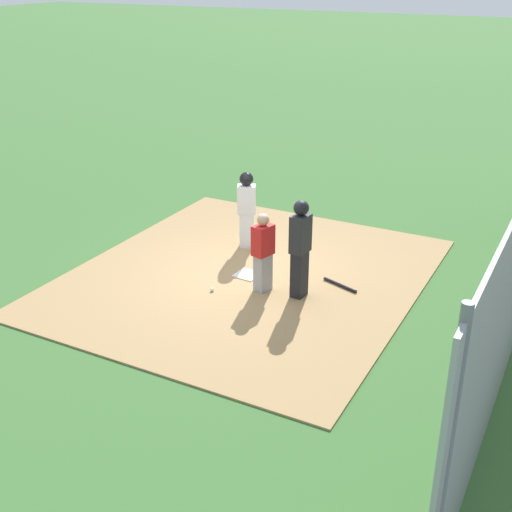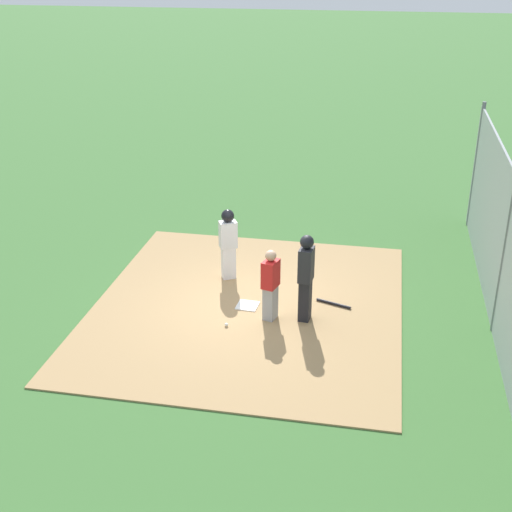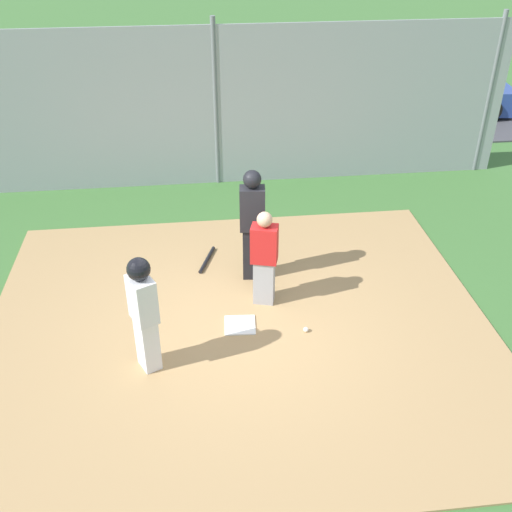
{
  "view_description": "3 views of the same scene",
  "coord_description": "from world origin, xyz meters",
  "px_view_note": "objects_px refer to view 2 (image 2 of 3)",
  "views": [
    {
      "loc": [
        -10.25,
        -5.61,
        5.65
      ],
      "look_at": [
        -0.28,
        -0.34,
        0.62
      ],
      "focal_mm": 46.58,
      "sensor_mm": 36.0,
      "label": 1
    },
    {
      "loc": [
        -12.57,
        -2.6,
        7.03
      ],
      "look_at": [
        0.56,
        -0.08,
        0.94
      ],
      "focal_mm": 48.53,
      "sensor_mm": 36.0,
      "label": 2
    },
    {
      "loc": [
        0.55,
        6.74,
        5.43
      ],
      "look_at": [
        -0.27,
        -0.32,
        0.99
      ],
      "focal_mm": 42.05,
      "sensor_mm": 36.0,
      "label": 3
    }
  ],
  "objects_px": {
    "umpire": "(306,276)",
    "runner": "(228,240)",
    "baseball": "(226,325)",
    "home_plate": "(247,305)",
    "catcher": "(270,284)",
    "baseball_bat": "(334,304)"
  },
  "relations": [
    {
      "from": "home_plate",
      "to": "baseball",
      "type": "bearing_deg",
      "value": 165.17
    },
    {
      "from": "catcher",
      "to": "runner",
      "type": "relative_size",
      "value": 0.91
    },
    {
      "from": "runner",
      "to": "baseball_bat",
      "type": "distance_m",
      "value": 2.77
    },
    {
      "from": "home_plate",
      "to": "catcher",
      "type": "distance_m",
      "value": 1.04
    },
    {
      "from": "umpire",
      "to": "baseball_bat",
      "type": "relative_size",
      "value": 2.36
    },
    {
      "from": "umpire",
      "to": "runner",
      "type": "xyz_separation_m",
      "value": [
        1.57,
        1.94,
        -0.04
      ]
    },
    {
      "from": "catcher",
      "to": "umpire",
      "type": "relative_size",
      "value": 0.82
    },
    {
      "from": "runner",
      "to": "baseball",
      "type": "distance_m",
      "value": 2.39
    },
    {
      "from": "baseball_bat",
      "to": "home_plate",
      "type": "bearing_deg",
      "value": 31.5
    },
    {
      "from": "runner",
      "to": "home_plate",
      "type": "bearing_deg",
      "value": 2.41
    },
    {
      "from": "home_plate",
      "to": "baseball",
      "type": "relative_size",
      "value": 5.95
    },
    {
      "from": "runner",
      "to": "baseball_bat",
      "type": "xyz_separation_m",
      "value": [
        -0.86,
        -2.47,
        -0.92
      ]
    },
    {
      "from": "catcher",
      "to": "umpire",
      "type": "height_order",
      "value": "umpire"
    },
    {
      "from": "runner",
      "to": "baseball_bat",
      "type": "bearing_deg",
      "value": 44.31
    },
    {
      "from": "baseball",
      "to": "home_plate",
      "type": "bearing_deg",
      "value": -14.83
    },
    {
      "from": "home_plate",
      "to": "umpire",
      "type": "xyz_separation_m",
      "value": [
        -0.32,
        -1.25,
        0.97
      ]
    },
    {
      "from": "baseball_bat",
      "to": "baseball",
      "type": "relative_size",
      "value": 10.54
    },
    {
      "from": "umpire",
      "to": "runner",
      "type": "relative_size",
      "value": 1.11
    },
    {
      "from": "umpire",
      "to": "baseball",
      "type": "xyz_separation_m",
      "value": [
        -0.59,
        1.49,
        -0.95
      ]
    },
    {
      "from": "umpire",
      "to": "runner",
      "type": "height_order",
      "value": "umpire"
    },
    {
      "from": "home_plate",
      "to": "baseball",
      "type": "height_order",
      "value": "baseball"
    },
    {
      "from": "home_plate",
      "to": "catcher",
      "type": "relative_size",
      "value": 0.29
    }
  ]
}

